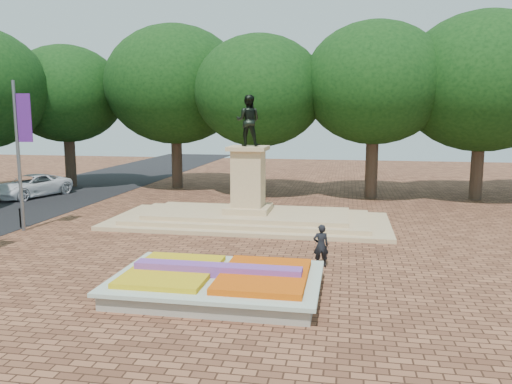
# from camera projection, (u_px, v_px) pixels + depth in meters

# --- Properties ---
(ground) EXTENTS (90.00, 90.00, 0.00)m
(ground) POSITION_uv_depth(u_px,v_px,m) (204.00, 271.00, 17.51)
(ground) COLOR brown
(ground) RESTS_ON ground
(flower_bed) EXTENTS (6.30, 4.30, 0.91)m
(flower_bed) POSITION_uv_depth(u_px,v_px,m) (218.00, 281.00, 15.32)
(flower_bed) COLOR gray
(flower_bed) RESTS_ON ground
(monument) EXTENTS (14.00, 6.00, 6.40)m
(monument) POSITION_uv_depth(u_px,v_px,m) (248.00, 206.00, 25.15)
(monument) COLOR tan
(monument) RESTS_ON ground
(tree_row_back) EXTENTS (44.80, 8.80, 10.43)m
(tree_row_back) POSITION_uv_depth(u_px,v_px,m) (311.00, 96.00, 33.57)
(tree_row_back) COLOR #36281D
(tree_row_back) RESTS_ON ground
(van) EXTENTS (3.92, 5.84, 1.49)m
(van) POSITION_uv_depth(u_px,v_px,m) (31.00, 186.00, 33.22)
(van) COLOR white
(van) RESTS_ON ground
(pedestrian) EXTENTS (0.64, 0.50, 1.56)m
(pedestrian) POSITION_uv_depth(u_px,v_px,m) (321.00, 246.00, 17.97)
(pedestrian) COLOR black
(pedestrian) RESTS_ON ground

